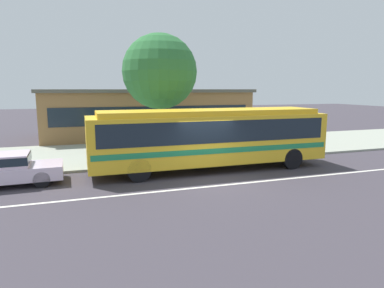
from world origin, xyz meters
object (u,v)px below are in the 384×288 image
(pedestrian_waiting_near_sign, at_px, (225,135))
(street_tree_near_stop, at_px, (160,72))
(transit_bus, at_px, (210,135))
(bus_stop_sign, at_px, (274,128))
(pedestrian_walking_along_curb, at_px, (232,139))

(pedestrian_waiting_near_sign, height_order, street_tree_near_stop, street_tree_near_stop)
(street_tree_near_stop, bearing_deg, pedestrian_waiting_near_sign, -12.99)
(transit_bus, height_order, bus_stop_sign, transit_bus)
(pedestrian_waiting_near_sign, xyz_separation_m, pedestrian_walking_along_curb, (-0.22, -1.51, -0.02))
(pedestrian_waiting_near_sign, bearing_deg, bus_stop_sign, -31.85)
(transit_bus, relative_size, street_tree_near_stop, 1.66)
(transit_bus, xyz_separation_m, pedestrian_walking_along_curb, (2.10, 2.00, -0.59))
(pedestrian_waiting_near_sign, xyz_separation_m, bus_stop_sign, (2.44, -1.52, 0.49))
(pedestrian_waiting_near_sign, distance_m, bus_stop_sign, 2.92)
(transit_bus, relative_size, pedestrian_waiting_near_sign, 6.71)
(pedestrian_walking_along_curb, bearing_deg, pedestrian_waiting_near_sign, 81.82)
(street_tree_near_stop, bearing_deg, transit_bus, -72.32)
(pedestrian_waiting_near_sign, relative_size, pedestrian_walking_along_curb, 1.02)
(pedestrian_walking_along_curb, xyz_separation_m, bus_stop_sign, (2.66, -0.01, 0.51))
(transit_bus, relative_size, pedestrian_walking_along_curb, 6.81)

